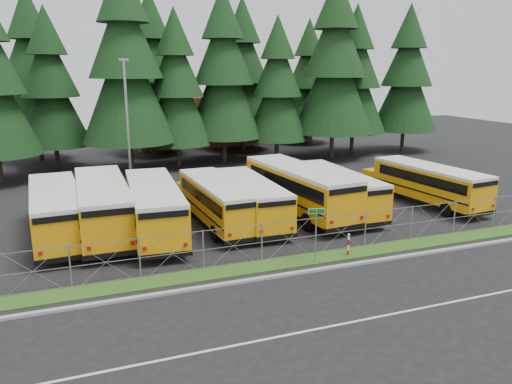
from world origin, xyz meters
TOP-DOWN VIEW (x-y plane):
  - ground at (0.00, 0.00)m, footprint 120.00×120.00m
  - curb at (0.00, -3.10)m, footprint 50.00×0.25m
  - grass_verge at (0.00, -1.70)m, footprint 50.00×1.40m
  - road_lane_line at (0.00, -8.00)m, footprint 50.00×0.12m
  - chainlink_fence at (0.00, -1.00)m, footprint 44.00×0.10m
  - brick_building at (6.00, 40.00)m, footprint 22.00×10.00m
  - bus_0 at (-13.64, 6.43)m, footprint 3.33×11.41m
  - bus_1 at (-11.09, 6.43)m, footprint 2.86×11.97m
  - bus_2 at (-8.32, 5.29)m, footprint 3.42×11.67m
  - bus_3 at (-4.42, 5.72)m, footprint 2.98×10.73m
  - bus_4 at (-2.36, 5.54)m, footprint 2.65×10.47m
  - bus_5 at (1.20, 6.14)m, footprint 4.09×12.45m
  - bus_6 at (3.78, 5.66)m, footprint 2.56×10.67m
  - bus_east at (10.83, 5.14)m, footprint 3.67×10.90m
  - street_sign at (-1.58, -2.12)m, footprint 0.81×0.53m
  - striped_bollard at (0.44, -1.88)m, footprint 0.11×0.11m
  - light_standard at (-8.28, 16.68)m, footprint 0.70×0.35m
  - conifer_2 at (-13.85, 28.17)m, footprint 6.81×6.81m
  - conifer_3 at (-7.31, 24.24)m, footprint 8.54×8.54m
  - conifer_4 at (-2.66, 25.10)m, footprint 6.78×6.78m
  - conifer_5 at (2.33, 26.00)m, footprint 7.83×7.83m
  - conifer_6 at (7.77, 25.02)m, footprint 6.61×6.61m
  - conifer_7 at (13.67, 23.90)m, footprint 8.51×8.51m
  - conifer_8 at (17.37, 25.90)m, footprint 7.31×7.31m
  - conifer_9 at (23.87, 25.41)m, footprint 7.43×7.43m
  - conifer_10 at (-15.49, 33.29)m, footprint 7.83×7.83m
  - conifer_11 at (-3.63, 32.98)m, footprint 7.96×7.96m
  - conifer_12 at (6.58, 32.42)m, footprint 7.79×7.79m
  - conifer_13 at (16.13, 34.78)m, footprint 6.97×6.97m

SIDE VIEW (x-z plane):
  - ground at x=0.00m, z-range 0.00..0.00m
  - road_lane_line at x=0.00m, z-range 0.00..0.01m
  - grass_verge at x=0.00m, z-range 0.00..0.06m
  - curb at x=0.00m, z-range 0.00..0.12m
  - striped_bollard at x=0.44m, z-range 0.00..1.20m
  - chainlink_fence at x=0.00m, z-range 0.00..2.00m
  - bus_4 at x=-2.36m, z-range 0.00..2.73m
  - bus_3 at x=-4.42m, z-range 0.00..2.79m
  - bus_6 at x=3.78m, z-range 0.00..2.80m
  - bus_east at x=10.83m, z-range 0.00..2.80m
  - bus_0 at x=-13.64m, z-range 0.00..2.96m
  - bus_2 at x=-8.32m, z-range 0.00..3.02m
  - bus_1 at x=-11.09m, z-range 0.00..3.14m
  - bus_5 at x=1.20m, z-range 0.00..3.21m
  - street_sign at x=-1.58m, z-range 0.63..3.44m
  - brick_building at x=6.00m, z-range 0.00..6.00m
  - light_standard at x=-8.28m, z-range 0.43..10.57m
  - conifer_6 at x=7.77m, z-range 0.00..14.62m
  - conifer_4 at x=-2.66m, z-range 0.00..15.00m
  - conifer_2 at x=-13.85m, z-range 0.00..15.07m
  - conifer_13 at x=16.13m, z-range 0.00..15.41m
  - conifer_8 at x=17.37m, z-range 0.00..16.17m
  - conifer_9 at x=23.87m, z-range 0.00..16.43m
  - conifer_12 at x=6.58m, z-range 0.00..17.23m
  - conifer_5 at x=2.33m, z-range 0.00..17.32m
  - conifer_10 at x=-15.49m, z-range 0.00..17.33m
  - conifer_11 at x=-3.63m, z-range 0.00..17.60m
  - conifer_7 at x=13.67m, z-range 0.00..18.81m
  - conifer_3 at x=-7.31m, z-range 0.00..18.89m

